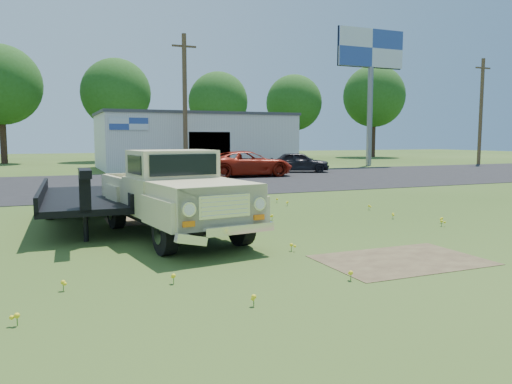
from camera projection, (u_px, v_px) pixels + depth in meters
The scene contains 17 objects.
ground at pixel (264, 237), 11.48m from camera, with size 140.00×140.00×0.00m, color #2D4917.
asphalt_lot at pixel (145, 183), 25.22m from camera, with size 90.00×14.00×0.02m, color black.
dirt_patch_a at pixel (402, 260), 9.31m from camera, with size 3.00×2.00×0.01m, color #4B3B28.
dirt_patch_b at pixel (148, 220), 13.92m from camera, with size 2.20×1.60×0.01m, color #4B3B28.
commercial_building at pixel (194, 140), 38.30m from camera, with size 14.20×8.20×4.15m.
billboard at pixel (371, 60), 40.30m from camera, with size 6.10×0.45×11.05m.
utility_pole_mid at pixel (185, 102), 32.69m from camera, with size 1.60×0.30×9.00m.
utility_pole_east at pixel (481, 111), 42.71m from camera, with size 1.60×0.30×9.00m.
treeline_c at pixel (0, 85), 43.85m from camera, with size 7.04×7.04×10.47m.
treeline_d at pixel (116, 93), 48.65m from camera, with size 6.72×6.72×10.00m.
treeline_e at pixel (218, 102), 51.20m from camera, with size 6.08×6.08×9.04m.
treeline_f at pixel (294, 103), 57.31m from camera, with size 6.40×6.40×9.52m.
treeline_g at pixel (374, 96), 59.69m from camera, with size 7.36×7.36×10.95m.
vintage_pickup_truck at pixel (173, 193), 11.50m from camera, with size 2.15×5.54×2.01m, color #C4BB83, non-canonical shape.
flatbed_trailer at pixel (82, 194), 13.06m from camera, with size 2.02×6.06×1.65m, color black, non-canonical shape.
red_pickup at pixel (248, 164), 29.43m from camera, with size 2.48×5.38×1.50m, color maroon.
dark_sedan at pixel (299, 162), 33.13m from camera, with size 1.59×3.95×1.35m, color black.
Camera 1 is at (-4.54, -10.35, 2.27)m, focal length 35.00 mm.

